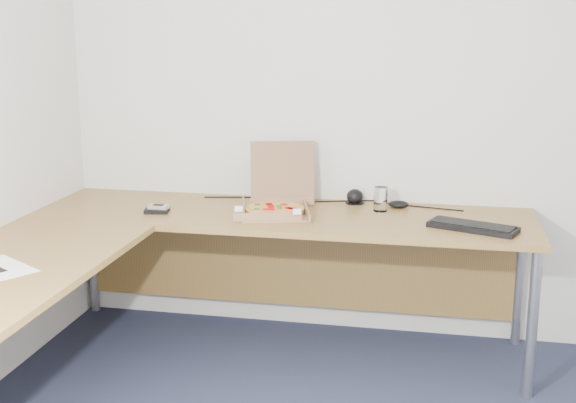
% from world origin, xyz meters
% --- Properties ---
extents(room_shell, '(3.50, 3.50, 2.50)m').
position_xyz_m(room_shell, '(0.00, 0.00, 1.25)').
color(room_shell, silver).
rests_on(room_shell, ground).
extents(desk, '(2.50, 2.20, 0.73)m').
position_xyz_m(desk, '(-0.82, 0.97, 0.70)').
color(desk, olive).
rests_on(desk, ground).
extents(pizza_box, '(0.33, 0.39, 0.34)m').
position_xyz_m(pizza_box, '(-0.53, 1.39, 0.77)').
color(pizza_box, '#976D4C').
rests_on(pizza_box, desk).
extents(drinking_glass, '(0.07, 0.07, 0.12)m').
position_xyz_m(drinking_glass, '(-0.02, 1.54, 0.79)').
color(drinking_glass, white).
rests_on(drinking_glass, desk).
extents(keyboard, '(0.43, 0.28, 0.03)m').
position_xyz_m(keyboard, '(0.43, 1.27, 0.74)').
color(keyboard, black).
rests_on(keyboard, desk).
extents(mouse, '(0.12, 0.08, 0.04)m').
position_xyz_m(mouse, '(0.06, 1.62, 0.75)').
color(mouse, black).
rests_on(mouse, desk).
extents(wallet, '(0.13, 0.12, 0.02)m').
position_xyz_m(wallet, '(-1.13, 1.29, 0.74)').
color(wallet, black).
rests_on(wallet, desk).
extents(phone, '(0.10, 0.06, 0.02)m').
position_xyz_m(phone, '(-1.12, 1.29, 0.76)').
color(phone, '#B2B5BA').
rests_on(phone, wallet).
extents(dome_speaker, '(0.10, 0.10, 0.08)m').
position_xyz_m(dome_speaker, '(-0.17, 1.68, 0.77)').
color(dome_speaker, black).
rests_on(dome_speaker, desk).
extents(cable_bundle, '(0.67, 0.14, 0.01)m').
position_xyz_m(cable_bundle, '(-0.33, 1.68, 0.73)').
color(cable_bundle, black).
rests_on(cable_bundle, desk).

